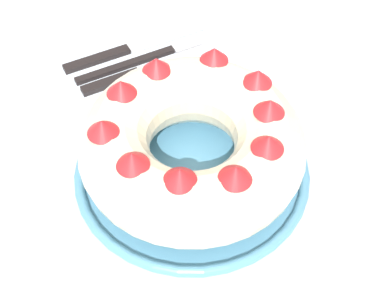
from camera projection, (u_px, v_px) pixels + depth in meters
The scene contains 6 objects.
dining_table at pixel (166, 210), 0.74m from camera, with size 1.14×1.18×0.78m.
serving_dish at pixel (192, 171), 0.65m from camera, with size 0.28×0.28×0.02m.
bundt_cake at pixel (192, 143), 0.61m from camera, with size 0.26×0.26×0.10m.
fork at pixel (155, 55), 0.80m from camera, with size 0.02×0.22×0.01m.
serving_knife at pixel (127, 50), 0.81m from camera, with size 0.02×0.23×0.01m.
cake_knife at pixel (140, 72), 0.78m from camera, with size 0.02×0.19×0.01m.
Camera 1 is at (0.38, -0.16, 1.31)m, focal length 50.00 mm.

